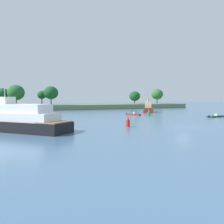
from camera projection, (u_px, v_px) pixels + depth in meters
The scene contains 8 objects.
ground_plane at pixel (183, 127), 44.56m from camera, with size 400.00×400.00×0.00m, color #476B8E.
treeline_island at pixel (87, 104), 111.47m from camera, with size 94.58×14.72×10.11m.
fishing_skiff at pixel (215, 116), 66.36m from camera, with size 5.83×2.68×0.87m.
small_motorboat at pixel (133, 114), 73.52m from camera, with size 3.10×4.73×0.94m.
tugboat at pixel (148, 109), 88.08m from camera, with size 7.52×9.45×4.80m.
white_riverboat at pixel (16, 119), 39.10m from camera, with size 15.62×16.62×6.69m.
channel_buoy_red at pixel (128, 122), 44.54m from camera, with size 0.70×0.70×1.90m.
channel_buoy_green at pixel (149, 113), 71.14m from camera, with size 0.70×0.70×1.90m.
Camera 1 is at (-29.57, -35.34, 5.22)m, focal length 40.47 mm.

